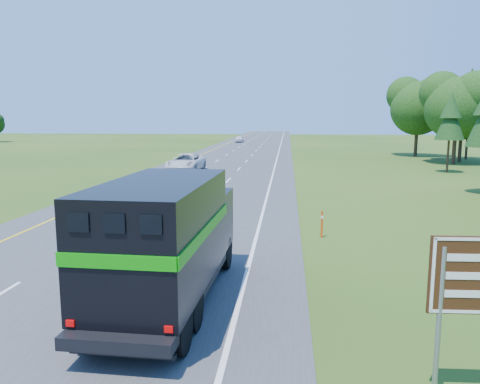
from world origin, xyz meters
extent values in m
cube|color=#38383A|center=(0.00, 50.00, 0.02)|extent=(15.00, 260.00, 0.04)
cube|color=yellow|center=(-5.50, 50.00, 0.04)|extent=(0.15, 260.00, 0.01)
cube|color=white|center=(5.50, 50.00, 0.04)|extent=(0.15, 260.00, 0.01)
cylinder|color=black|center=(2.50, 14.69, 0.61)|extent=(0.40, 1.15, 1.14)
cylinder|color=black|center=(4.67, 14.62, 0.61)|extent=(0.40, 1.15, 1.14)
cylinder|color=black|center=(2.34, 9.74, 0.61)|extent=(0.40, 1.15, 1.14)
cylinder|color=black|center=(4.51, 9.67, 0.61)|extent=(0.40, 1.15, 1.14)
cylinder|color=black|center=(2.30, 8.50, 0.61)|extent=(0.40, 1.15, 1.14)
cylinder|color=black|center=(4.46, 8.43, 0.61)|extent=(0.40, 1.15, 1.14)
cube|color=black|center=(3.48, 11.35, 0.73)|extent=(2.75, 8.33, 0.29)
cube|color=black|center=(3.58, 14.55, 1.86)|extent=(2.59, 1.94, 1.96)
cube|color=black|center=(3.61, 15.50, 2.37)|extent=(2.27, 0.14, 0.62)
cube|color=black|center=(3.45, 10.63, 2.30)|extent=(2.78, 6.07, 2.84)
cube|color=#089207|center=(3.35, 7.62, 2.44)|extent=(2.58, 0.13, 0.31)
cube|color=#089207|center=(2.14, 10.67, 2.44)|extent=(0.24, 5.98, 0.31)
cube|color=#089207|center=(4.76, 10.59, 2.44)|extent=(0.24, 5.98, 0.31)
cube|color=black|center=(2.58, 7.64, 3.25)|extent=(0.47, 0.06, 0.41)
cube|color=black|center=(3.35, 7.62, 3.25)|extent=(0.47, 0.06, 0.41)
cube|color=black|center=(4.13, 7.59, 3.25)|extent=(0.47, 0.06, 0.41)
cube|color=black|center=(3.36, 7.74, 0.35)|extent=(2.38, 0.20, 0.10)
cube|color=#B20505|center=(2.27, 7.65, 1.03)|extent=(0.19, 0.05, 0.14)
cube|color=#B20505|center=(4.44, 7.58, 1.03)|extent=(0.19, 0.05, 0.14)
imported|color=silver|center=(-3.24, 44.40, 0.92)|extent=(3.25, 6.47, 1.76)
imported|color=silver|center=(-3.46, 99.23, 0.73)|extent=(1.75, 4.09, 1.38)
cylinder|color=gray|center=(9.76, 7.38, 1.51)|extent=(0.10, 0.10, 3.02)
cube|color=#DB400B|center=(8.43, 19.47, 0.61)|extent=(0.09, 0.04, 1.23)
cube|color=white|center=(8.43, 19.47, 0.95)|extent=(0.10, 0.06, 0.13)
camera|label=1|loc=(6.83, -1.34, 5.38)|focal=35.00mm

